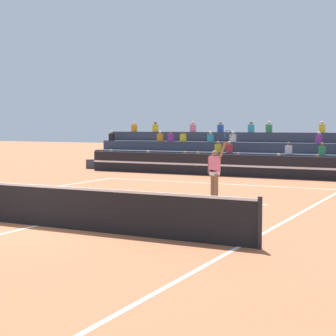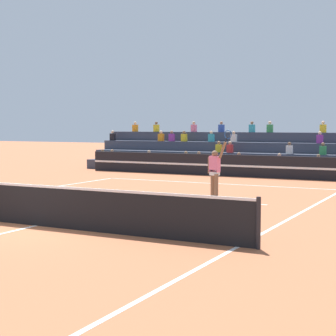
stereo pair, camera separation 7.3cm
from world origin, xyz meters
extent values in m
plane|color=#AD603D|center=(0.00, 0.00, 0.00)|extent=(120.00, 120.00, 0.00)
cube|color=white|center=(0.00, 11.90, 0.00)|extent=(11.00, 0.10, 0.01)
cube|color=white|center=(5.50, 0.00, 0.00)|extent=(0.10, 23.80, 0.01)
cube|color=white|center=(0.00, 6.43, 0.00)|extent=(8.25, 0.10, 0.01)
cube|color=white|center=(0.00, 0.00, 0.00)|extent=(0.10, 12.85, 0.01)
cylinder|color=black|center=(5.95, 0.00, 0.55)|extent=(0.10, 0.10, 1.10)
cube|color=black|center=(0.00, 0.00, 0.50)|extent=(11.90, 0.02, 1.00)
cube|color=white|center=(0.00, 0.00, 1.03)|extent=(11.90, 0.04, 0.06)
cube|color=black|center=(0.00, 15.64, 0.55)|extent=(18.00, 0.24, 1.10)
cube|color=white|center=(0.00, 15.51, 0.55)|extent=(18.00, 0.02, 0.10)
cube|color=#383D4C|center=(0.00, 16.92, 0.28)|extent=(20.50, 0.95, 0.55)
cube|color=#338C4C|center=(-3.78, 16.74, 0.77)|extent=(0.32, 0.22, 0.44)
sphere|color=#9E7051|center=(-3.78, 16.74, 1.09)|extent=(0.18, 0.18, 0.18)
cube|color=orange|center=(-3.00, 16.74, 0.77)|extent=(0.32, 0.22, 0.44)
sphere|color=#9E7051|center=(-3.00, 16.74, 1.09)|extent=(0.18, 0.18, 0.18)
cube|color=#B2B2B7|center=(3.45, 16.74, 0.77)|extent=(0.32, 0.22, 0.44)
sphere|color=brown|center=(3.45, 16.74, 1.09)|extent=(0.18, 0.18, 0.18)
cube|color=black|center=(-6.12, 16.74, 0.77)|extent=(0.32, 0.22, 0.44)
sphere|color=tan|center=(-6.12, 16.74, 1.09)|extent=(0.18, 0.18, 0.18)
cube|color=pink|center=(1.49, 16.74, 0.77)|extent=(0.32, 0.22, 0.44)
sphere|color=tan|center=(1.49, 16.74, 1.09)|extent=(0.18, 0.18, 0.18)
cube|color=red|center=(-0.69, 16.74, 0.77)|extent=(0.32, 0.22, 0.44)
sphere|color=#9E7051|center=(-0.69, 16.74, 1.09)|extent=(0.18, 0.18, 0.18)
cube|color=#338C4C|center=(-9.31, 16.74, 0.77)|extent=(0.32, 0.22, 0.44)
sphere|color=brown|center=(-9.31, 16.74, 1.09)|extent=(0.18, 0.18, 0.18)
cube|color=#338C4C|center=(-8.63, 16.74, 0.77)|extent=(0.32, 0.22, 0.44)
sphere|color=#9E7051|center=(-8.63, 16.74, 1.09)|extent=(0.18, 0.18, 0.18)
cube|color=#383D4C|center=(0.00, 17.87, 0.55)|extent=(20.50, 0.95, 1.10)
cube|color=yellow|center=(-2.23, 17.69, 1.32)|extent=(0.32, 0.22, 0.44)
sphere|color=#9E7051|center=(-2.23, 17.69, 1.64)|extent=(0.18, 0.18, 0.18)
cube|color=silver|center=(1.74, 17.69, 1.32)|extent=(0.32, 0.22, 0.44)
sphere|color=brown|center=(1.74, 17.69, 1.64)|extent=(0.18, 0.18, 0.18)
cube|color=#338C4C|center=(3.46, 17.69, 1.32)|extent=(0.32, 0.22, 0.44)
sphere|color=brown|center=(3.46, 17.69, 1.64)|extent=(0.18, 0.18, 0.18)
cube|color=red|center=(-1.57, 17.69, 1.32)|extent=(0.32, 0.22, 0.44)
sphere|color=tan|center=(-1.57, 17.69, 1.64)|extent=(0.18, 0.18, 0.18)
cube|color=#383D4C|center=(0.00, 18.82, 0.83)|extent=(20.50, 0.95, 1.65)
cube|color=orange|center=(-6.37, 18.64, 1.87)|extent=(0.32, 0.22, 0.44)
sphere|color=beige|center=(-6.37, 18.64, 2.19)|extent=(0.18, 0.18, 0.18)
cube|color=purple|center=(3.08, 18.64, 1.87)|extent=(0.32, 0.22, 0.44)
sphere|color=beige|center=(3.08, 18.64, 2.19)|extent=(0.18, 0.18, 0.18)
cube|color=black|center=(-9.83, 18.64, 1.87)|extent=(0.32, 0.22, 0.44)
sphere|color=beige|center=(-9.83, 18.64, 2.19)|extent=(0.18, 0.18, 0.18)
cube|color=silver|center=(-1.72, 18.64, 1.87)|extent=(0.32, 0.22, 0.44)
sphere|color=beige|center=(-1.72, 18.64, 2.19)|extent=(0.18, 0.18, 0.18)
cube|color=yellow|center=(-4.83, 18.64, 1.87)|extent=(0.32, 0.22, 0.44)
sphere|color=brown|center=(-4.83, 18.64, 2.19)|extent=(0.18, 0.18, 0.18)
cube|color=purple|center=(-5.64, 18.64, 1.87)|extent=(0.32, 0.22, 0.44)
sphere|color=#9E7051|center=(-5.64, 18.64, 2.19)|extent=(0.18, 0.18, 0.18)
cube|color=teal|center=(-3.09, 18.64, 1.87)|extent=(0.32, 0.22, 0.44)
sphere|color=beige|center=(-3.09, 18.64, 2.19)|extent=(0.18, 0.18, 0.18)
cube|color=#383D4C|center=(0.00, 19.77, 1.10)|extent=(20.50, 0.95, 2.20)
cube|color=orange|center=(-8.74, 19.59, 2.42)|extent=(0.32, 0.22, 0.44)
sphere|color=beige|center=(-8.74, 19.59, 2.74)|extent=(0.18, 0.18, 0.18)
cube|color=#2D4CA5|center=(-2.86, 19.59, 2.42)|extent=(0.32, 0.22, 0.44)
sphere|color=#9E7051|center=(-2.86, 19.59, 2.74)|extent=(0.18, 0.18, 0.18)
cube|color=#338C4C|center=(0.08, 19.59, 2.42)|extent=(0.32, 0.22, 0.44)
sphere|color=beige|center=(0.08, 19.59, 2.74)|extent=(0.18, 0.18, 0.18)
cube|color=yellow|center=(-7.21, 19.59, 2.42)|extent=(0.32, 0.22, 0.44)
sphere|color=brown|center=(-7.21, 19.59, 2.74)|extent=(0.18, 0.18, 0.18)
cube|color=pink|center=(-4.63, 19.59, 2.42)|extent=(0.32, 0.22, 0.44)
sphere|color=tan|center=(-4.63, 19.59, 2.74)|extent=(0.18, 0.18, 0.18)
cube|color=teal|center=(-0.97, 19.59, 2.42)|extent=(0.32, 0.22, 0.44)
sphere|color=brown|center=(-0.97, 19.59, 2.74)|extent=(0.18, 0.18, 0.18)
cube|color=yellow|center=(3.03, 19.59, 2.42)|extent=(0.32, 0.22, 0.44)
sphere|color=beige|center=(3.03, 19.59, 2.74)|extent=(0.18, 0.18, 0.18)
cylinder|color=brown|center=(1.95, 6.99, 0.45)|extent=(0.14, 0.14, 0.90)
cylinder|color=brown|center=(2.14, 6.86, 0.45)|extent=(0.14, 0.14, 0.90)
cube|color=white|center=(2.04, 6.95, 0.94)|extent=(0.36, 0.27, 0.20)
cube|color=pink|center=(2.04, 6.95, 1.24)|extent=(0.40, 0.28, 0.56)
sphere|color=brown|center=(2.04, 6.95, 1.60)|extent=(0.22, 0.22, 0.22)
cube|color=white|center=(1.96, 7.03, 0.04)|extent=(0.18, 0.28, 0.09)
cube|color=white|center=(2.15, 6.90, 0.04)|extent=(0.18, 0.28, 0.09)
cylinder|color=brown|center=(1.81, 7.01, 1.18)|extent=(0.09, 0.09, 0.56)
cylinder|color=brown|center=(2.37, 6.87, 1.74)|extent=(0.33, 0.16, 0.59)
cylinder|color=black|center=(2.52, 6.84, 2.11)|extent=(0.12, 0.06, 0.22)
torus|color=#1E4C99|center=(2.58, 6.82, 2.27)|extent=(0.40, 0.12, 0.40)
sphere|color=#C6DB33|center=(-0.95, 3.37, 0.03)|extent=(0.07, 0.07, 0.07)
camera|label=1|loc=(9.55, -11.12, 2.56)|focal=60.00mm
camera|label=2|loc=(9.61, -11.09, 2.56)|focal=60.00mm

